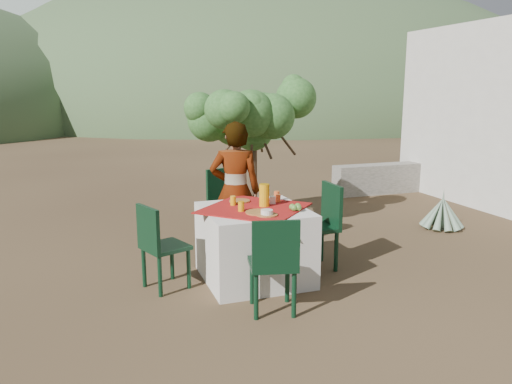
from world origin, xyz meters
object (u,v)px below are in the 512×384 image
at_px(chair_left, 159,243).
at_px(person, 235,191).
at_px(table, 254,244).
at_px(chair_right, 322,222).
at_px(chair_far, 229,205).
at_px(juice_pitcher, 264,195).
at_px(agave, 442,213).
at_px(shrub_tree, 255,124).
at_px(chair_near, 274,261).

xyz_separation_m(chair_left, person, (0.98, 0.67, 0.32)).
relative_size(table, chair_right, 1.39).
height_order(chair_left, person, person).
bearing_deg(chair_far, person, -107.64).
distance_m(chair_left, juice_pitcher, 1.16).
bearing_deg(juice_pitcher, chair_left, 179.58).
bearing_deg(chair_right, agave, 110.55).
height_order(table, shrub_tree, shrub_tree).
bearing_deg(table, chair_right, 6.06).
height_order(chair_far, agave, chair_far).
distance_m(chair_near, agave, 3.71).
xyz_separation_m(chair_near, agave, (3.24, 1.79, -0.27)).
distance_m(chair_far, chair_near, 1.90).
bearing_deg(juice_pitcher, agave, 16.90).
xyz_separation_m(shrub_tree, agave, (2.47, -0.93, -1.25)).
bearing_deg(chair_left, agave, -98.42).
bearing_deg(shrub_tree, chair_left, -131.55).
distance_m(table, juice_pitcher, 0.51).
bearing_deg(chair_far, table, -106.30).
height_order(chair_far, shrub_tree, shrub_tree).
bearing_deg(agave, table, -163.30).
relative_size(chair_near, person, 0.55).
relative_size(chair_right, shrub_tree, 0.50).
bearing_deg(shrub_tree, table, -109.38).
relative_size(chair_right, agave, 1.47).
xyz_separation_m(chair_far, agave, (3.11, -0.11, -0.34)).
height_order(person, juice_pitcher, person).
bearing_deg(shrub_tree, chair_far, -127.53).
relative_size(chair_far, chair_left, 1.16).
distance_m(chair_near, person, 1.59).
relative_size(table, juice_pitcher, 5.64).
height_order(person, agave, person).
distance_m(chair_right, shrub_tree, 2.02).
xyz_separation_m(chair_near, juice_pitcher, (0.23, 0.87, 0.39)).
height_order(table, chair_left, chair_left).
bearing_deg(chair_left, chair_near, -156.54).
xyz_separation_m(chair_near, chair_right, (0.92, 0.93, 0.03)).
height_order(table, chair_far, chair_far).
bearing_deg(shrub_tree, chair_right, -85.12).
height_order(chair_near, person, person).
xyz_separation_m(chair_near, person, (0.12, 1.55, 0.31)).
xyz_separation_m(table, agave, (3.13, 0.94, -0.17)).
distance_m(chair_left, agave, 4.21).
bearing_deg(chair_near, person, -82.02).
relative_size(chair_left, chair_right, 0.92).
relative_size(chair_left, shrub_tree, 0.46).
xyz_separation_m(person, juice_pitcher, (0.11, -0.68, 0.08)).
bearing_deg(chair_left, chair_far, -65.37).
height_order(chair_left, chair_right, chair_right).
bearing_deg(chair_right, chair_far, -140.52).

